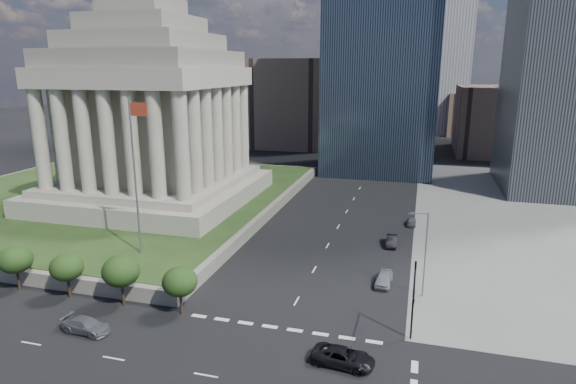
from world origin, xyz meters
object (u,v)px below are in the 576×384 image
(traffic_signal_ne, at_px, (414,297))
(parked_sedan_mid, at_px, (392,241))
(flagpole, at_px, (135,168))
(pickup_truck, at_px, (343,357))
(parked_sedan_far, at_px, (411,222))
(street_lamp_north, at_px, (424,250))
(war_memorial, at_px, (148,91))
(suv_grey, at_px, (86,325))
(parked_sedan_near, at_px, (384,278))

(traffic_signal_ne, height_order, parked_sedan_mid, traffic_signal_ne)
(flagpole, xyz_separation_m, pickup_truck, (28.77, -14.37, -12.35))
(flagpole, distance_m, pickup_truck, 34.45)
(pickup_truck, xyz_separation_m, parked_sedan_far, (4.55, 41.33, -0.15))
(parked_sedan_far, bearing_deg, street_lamp_north, -85.88)
(flagpole, bearing_deg, war_memorial, 116.89)
(suv_grey, bearing_deg, flagpole, 16.90)
(suv_grey, bearing_deg, war_memorial, 25.80)
(war_memorial, xyz_separation_m, suv_grey, (15.72, -39.86, -20.67))
(suv_grey, height_order, parked_sedan_mid, suv_grey)
(parked_sedan_near, distance_m, parked_sedan_far, 24.08)
(war_memorial, height_order, parked_sedan_far, war_memorial)
(pickup_truck, height_order, parked_sedan_mid, pickup_truck)
(flagpole, relative_size, parked_sedan_mid, 4.56)
(traffic_signal_ne, distance_m, parked_sedan_mid, 27.49)
(flagpole, bearing_deg, parked_sedan_far, 38.97)
(traffic_signal_ne, height_order, suv_grey, traffic_signal_ne)
(war_memorial, relative_size, parked_sedan_mid, 8.90)
(suv_grey, bearing_deg, parked_sedan_far, -30.54)
(suv_grey, bearing_deg, pickup_truck, -82.34)
(war_memorial, xyz_separation_m, flagpole, (12.17, -24.00, -8.29))
(street_lamp_north, relative_size, pickup_truck, 1.81)
(traffic_signal_ne, relative_size, street_lamp_north, 0.80)
(street_lamp_north, height_order, parked_sedan_mid, street_lamp_north)
(street_lamp_north, bearing_deg, flagpole, -178.37)
(traffic_signal_ne, distance_m, parked_sedan_near, 14.48)
(suv_grey, relative_size, parked_sedan_far, 1.39)
(flagpole, distance_m, parked_sedan_far, 44.66)
(pickup_truck, distance_m, parked_sedan_far, 41.58)
(suv_grey, distance_m, parked_sedan_far, 52.16)
(street_lamp_north, distance_m, parked_sedan_mid, 16.91)
(flagpole, relative_size, street_lamp_north, 2.00)
(parked_sedan_far, bearing_deg, parked_sedan_near, -95.87)
(pickup_truck, bearing_deg, parked_sedan_far, -0.47)
(traffic_signal_ne, bearing_deg, parked_sedan_mid, 97.42)
(pickup_truck, relative_size, parked_sedan_mid, 1.26)
(street_lamp_north, relative_size, parked_sedan_mid, 2.28)
(pickup_truck, bearing_deg, street_lamp_north, -16.74)
(flagpole, bearing_deg, suv_grey, -77.37)
(suv_grey, bearing_deg, traffic_signal_ne, -75.50)
(street_lamp_north, xyz_separation_m, parked_sedan_far, (-1.83, 25.96, -5.05))
(war_memorial, relative_size, traffic_signal_ne, 4.88)
(suv_grey, distance_m, parked_sedan_near, 33.17)
(street_lamp_north, bearing_deg, pickup_truck, -112.56)
(street_lamp_north, bearing_deg, war_memorial, 154.08)
(war_memorial, relative_size, suv_grey, 7.76)
(pickup_truck, distance_m, parked_sedan_near, 17.50)
(parked_sedan_near, distance_m, parked_sedan_mid, 13.56)
(traffic_signal_ne, distance_m, pickup_truck, 8.21)
(war_memorial, distance_m, pickup_truck, 59.78)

